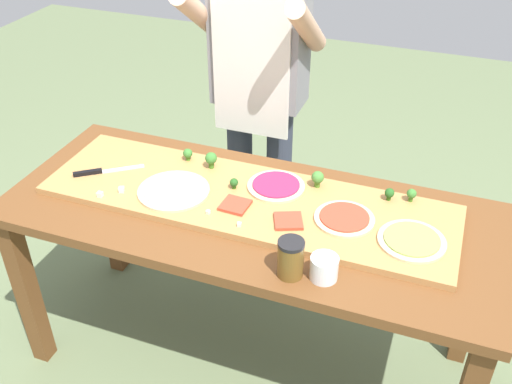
{
  "coord_description": "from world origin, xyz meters",
  "views": [
    {
      "loc": [
        0.62,
        -1.61,
        2.05
      ],
      "look_at": [
        0.02,
        0.02,
        0.86
      ],
      "focal_mm": 41.21,
      "sensor_mm": 36.0,
      "label": 1
    }
  ],
  "objects_px": {
    "pizza_whole_beet_magenta": "(276,186)",
    "flour_cup": "(324,269)",
    "pizza_whole_white_garlic": "(174,190)",
    "broccoli_floret_center_right": "(412,194)",
    "cheese_crumble_d": "(239,224)",
    "broccoli_floret_front_mid": "(211,159)",
    "cheese_crumble_b": "(122,190)",
    "broccoli_floret_front_left": "(234,183)",
    "chefs_knife": "(99,171)",
    "sauce_jar": "(291,258)",
    "broccoli_floret_back_mid": "(318,178)",
    "cheese_crumble_c": "(208,212)",
    "pizza_slice_far_right": "(288,221)",
    "pizza_whole_pesto_green": "(412,240)",
    "prep_table": "(250,232)",
    "cook_center": "(259,81)",
    "broccoli_floret_back_right": "(188,154)",
    "cheese_crumble_a": "(100,194)",
    "broccoli_floret_front_right": "(389,193)",
    "pizza_whole_tomato_red": "(344,218)",
    "pizza_slice_far_left": "(235,205)"
  },
  "relations": [
    {
      "from": "pizza_whole_pesto_green",
      "to": "broccoli_floret_front_right",
      "type": "distance_m",
      "value": 0.25
    },
    {
      "from": "broccoli_floret_back_right",
      "to": "broccoli_floret_front_mid",
      "type": "height_order",
      "value": "broccoli_floret_front_mid"
    },
    {
      "from": "broccoli_floret_front_mid",
      "to": "cheese_crumble_b",
      "type": "bearing_deg",
      "value": -131.9
    },
    {
      "from": "prep_table",
      "to": "pizza_whole_white_garlic",
      "type": "distance_m",
      "value": 0.32
    },
    {
      "from": "chefs_knife",
      "to": "broccoli_floret_center_right",
      "type": "distance_m",
      "value": 1.19
    },
    {
      "from": "pizza_whole_beet_magenta",
      "to": "broccoli_floret_back_mid",
      "type": "xyz_separation_m",
      "value": [
        0.14,
        0.06,
        0.03
      ]
    },
    {
      "from": "cheese_crumble_c",
      "to": "pizza_slice_far_right",
      "type": "bearing_deg",
      "value": 10.16
    },
    {
      "from": "cheese_crumble_b",
      "to": "cook_center",
      "type": "relative_size",
      "value": 0.01
    },
    {
      "from": "pizza_slice_far_right",
      "to": "cheese_crumble_d",
      "type": "xyz_separation_m",
      "value": [
        -0.15,
        -0.08,
        0.0
      ]
    },
    {
      "from": "broccoli_floret_front_left",
      "to": "broccoli_floret_back_mid",
      "type": "height_order",
      "value": "broccoli_floret_back_mid"
    },
    {
      "from": "prep_table",
      "to": "pizza_whole_beet_magenta",
      "type": "height_order",
      "value": "pizza_whole_beet_magenta"
    },
    {
      "from": "prep_table",
      "to": "broccoli_floret_back_mid",
      "type": "bearing_deg",
      "value": 44.24
    },
    {
      "from": "broccoli_floret_front_mid",
      "to": "cheese_crumble_a",
      "type": "relative_size",
      "value": 3.56
    },
    {
      "from": "cheese_crumble_d",
      "to": "flour_cup",
      "type": "xyz_separation_m",
      "value": [
        0.33,
        -0.12,
        0.0
      ]
    },
    {
      "from": "chefs_knife",
      "to": "flour_cup",
      "type": "xyz_separation_m",
      "value": [
        0.97,
        -0.25,
        0.0
      ]
    },
    {
      "from": "pizza_slice_far_right",
      "to": "cheese_crumble_d",
      "type": "height_order",
      "value": "cheese_crumble_d"
    },
    {
      "from": "cheese_crumble_c",
      "to": "broccoli_floret_front_mid",
      "type": "bearing_deg",
      "value": 111.8
    },
    {
      "from": "pizza_whole_white_garlic",
      "to": "broccoli_floret_center_right",
      "type": "bearing_deg",
      "value": 16.51
    },
    {
      "from": "broccoli_floret_front_mid",
      "to": "broccoli_floret_back_mid",
      "type": "relative_size",
      "value": 1.03
    },
    {
      "from": "prep_table",
      "to": "pizza_whole_pesto_green",
      "type": "xyz_separation_m",
      "value": [
        0.58,
        -0.02,
        0.14
      ]
    },
    {
      "from": "broccoli_floret_front_mid",
      "to": "sauce_jar",
      "type": "height_order",
      "value": "sauce_jar"
    },
    {
      "from": "broccoli_floret_front_left",
      "to": "broccoli_floret_front_mid",
      "type": "height_order",
      "value": "broccoli_floret_front_mid"
    },
    {
      "from": "pizza_whole_white_garlic",
      "to": "cheese_crumble_b",
      "type": "xyz_separation_m",
      "value": [
        -0.18,
        -0.07,
        0.0
      ]
    },
    {
      "from": "pizza_whole_beet_magenta",
      "to": "pizza_whole_pesto_green",
      "type": "bearing_deg",
      "value": -16.05
    },
    {
      "from": "broccoli_floret_back_right",
      "to": "flour_cup",
      "type": "distance_m",
      "value": 0.83
    },
    {
      "from": "pizza_slice_far_right",
      "to": "broccoli_floret_front_left",
      "type": "bearing_deg",
      "value": 153.09
    },
    {
      "from": "flour_cup",
      "to": "pizza_slice_far_left",
      "type": "bearing_deg",
      "value": 150.02
    },
    {
      "from": "broccoli_floret_center_right",
      "to": "cheese_crumble_b",
      "type": "relative_size",
      "value": 2.56
    },
    {
      "from": "sauce_jar",
      "to": "pizza_whole_pesto_green",
      "type": "bearing_deg",
      "value": 37.98
    },
    {
      "from": "prep_table",
      "to": "cheese_crumble_c",
      "type": "xyz_separation_m",
      "value": [
        -0.12,
        -0.11,
        0.14
      ]
    },
    {
      "from": "broccoli_floret_back_right",
      "to": "broccoli_floret_back_mid",
      "type": "bearing_deg",
      "value": -0.5
    },
    {
      "from": "pizza_slice_far_right",
      "to": "cook_center",
      "type": "bearing_deg",
      "value": 117.61
    },
    {
      "from": "broccoli_floret_back_mid",
      "to": "pizza_whole_tomato_red",
      "type": "bearing_deg",
      "value": -49.42
    },
    {
      "from": "cheese_crumble_c",
      "to": "flour_cup",
      "type": "xyz_separation_m",
      "value": [
        0.46,
        -0.15,
        0.0
      ]
    },
    {
      "from": "pizza_slice_far_left",
      "to": "cheese_crumble_c",
      "type": "relative_size",
      "value": 7.34
    },
    {
      "from": "broccoli_floret_back_mid",
      "to": "flour_cup",
      "type": "relative_size",
      "value": 0.73
    },
    {
      "from": "pizza_whole_white_garlic",
      "to": "broccoli_floret_front_mid",
      "type": "xyz_separation_m",
      "value": [
        0.06,
        0.21,
        0.03
      ]
    },
    {
      "from": "pizza_whole_pesto_green",
      "to": "pizza_slice_far_right",
      "type": "xyz_separation_m",
      "value": [
        -0.42,
        -0.04,
        -0.0
      ]
    },
    {
      "from": "chefs_knife",
      "to": "cheese_crumble_d",
      "type": "bearing_deg",
      "value": -11.05
    },
    {
      "from": "broccoli_floret_front_right",
      "to": "cheese_crumble_a",
      "type": "relative_size",
      "value": 2.54
    },
    {
      "from": "pizza_slice_far_right",
      "to": "broccoli_floret_front_left",
      "type": "xyz_separation_m",
      "value": [
        -0.26,
        0.13,
        0.02
      ]
    },
    {
      "from": "pizza_whole_pesto_green",
      "to": "cook_center",
      "type": "bearing_deg",
      "value": 139.79
    },
    {
      "from": "cheese_crumble_a",
      "to": "cheese_crumble_d",
      "type": "height_order",
      "value": "cheese_crumble_a"
    },
    {
      "from": "broccoli_floret_front_left",
      "to": "broccoli_floret_front_mid",
      "type": "relative_size",
      "value": 0.63
    },
    {
      "from": "cheese_crumble_d",
      "to": "flour_cup",
      "type": "bearing_deg",
      "value": -20.28
    },
    {
      "from": "broccoli_floret_center_right",
      "to": "flour_cup",
      "type": "height_order",
      "value": "flour_cup"
    },
    {
      "from": "cheese_crumble_d",
      "to": "sauce_jar",
      "type": "bearing_deg",
      "value": -32.32
    },
    {
      "from": "pizza_whole_beet_magenta",
      "to": "flour_cup",
      "type": "height_order",
      "value": "flour_cup"
    },
    {
      "from": "flour_cup",
      "to": "sauce_jar",
      "type": "relative_size",
      "value": 0.68
    },
    {
      "from": "pizza_whole_pesto_green",
      "to": "broccoli_floret_center_right",
      "type": "xyz_separation_m",
      "value": [
        -0.04,
        0.24,
        0.02
      ]
    }
  ]
}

